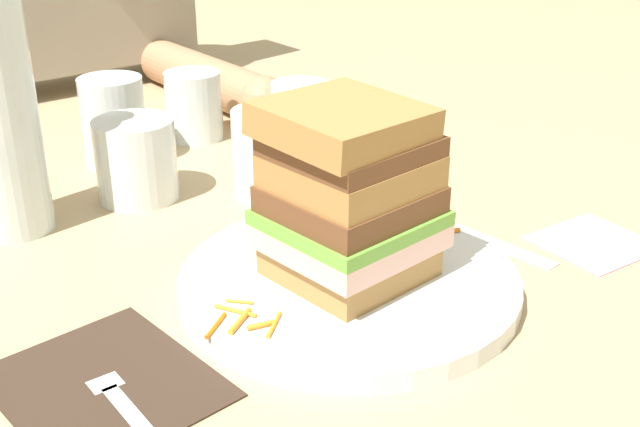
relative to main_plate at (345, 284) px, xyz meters
name	(u,v)px	position (x,y,z in m)	size (l,w,h in m)	color
ground_plane	(344,288)	(0.00, 0.01, -0.01)	(3.00, 3.00, 0.00)	tan
main_plate	(345,284)	(0.00, 0.00, 0.00)	(0.26, 0.26, 0.02)	white
sandwich	(345,196)	(0.00, 0.00, 0.07)	(0.12, 0.11, 0.13)	#A87A42
carrot_shred_0	(274,325)	(-0.08, -0.02, 0.01)	(0.00, 0.00, 0.03)	orange
carrot_shred_1	(216,325)	(-0.11, 0.00, 0.01)	(0.00, 0.00, 0.03)	orange
carrot_shred_2	(240,321)	(-0.10, -0.01, 0.01)	(0.00, 0.00, 0.03)	orange
carrot_shred_3	(262,325)	(-0.09, -0.02, 0.01)	(0.00, 0.00, 0.02)	orange
carrot_shred_4	(239,314)	(-0.09, 0.00, 0.01)	(0.00, 0.00, 0.03)	orange
carrot_shred_5	(240,302)	(-0.08, 0.01, 0.01)	(0.00, 0.00, 0.02)	orange
carrot_shred_6	(412,228)	(0.09, 0.02, 0.01)	(0.00, 0.00, 0.03)	orange
carrot_shred_7	(409,226)	(0.10, 0.03, 0.01)	(0.00, 0.00, 0.03)	orange
carrot_shred_8	(402,229)	(0.09, 0.03, 0.01)	(0.00, 0.00, 0.02)	orange
carrot_shred_9	(431,240)	(0.09, 0.00, 0.01)	(0.00, 0.00, 0.02)	orange
carrot_shred_10	(449,231)	(0.11, 0.00, 0.01)	(0.00, 0.00, 0.02)	orange
napkin_dark	(108,387)	(-0.19, 0.00, -0.01)	(0.12, 0.14, 0.00)	#38281E
fork	(123,401)	(-0.19, -0.02, 0.00)	(0.02, 0.17, 0.00)	silver
knife	(461,229)	(0.15, 0.02, -0.01)	(0.03, 0.20, 0.00)	silver
juice_glass	(273,155)	(0.07, 0.19, 0.03)	(0.08, 0.08, 0.08)	white
empty_tumbler_0	(136,160)	(-0.04, 0.26, 0.03)	(0.08, 0.08, 0.08)	silver
empty_tumbler_1	(194,106)	(0.09, 0.38, 0.03)	(0.06, 0.06, 0.08)	silver
empty_tumbler_2	(114,121)	(-0.01, 0.36, 0.04)	(0.07, 0.07, 0.09)	silver
empty_tumbler_3	(301,120)	(0.15, 0.26, 0.03)	(0.06, 0.06, 0.08)	silver
napkin_pink	(594,242)	(0.22, -0.07, -0.01)	(0.09, 0.08, 0.00)	pink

